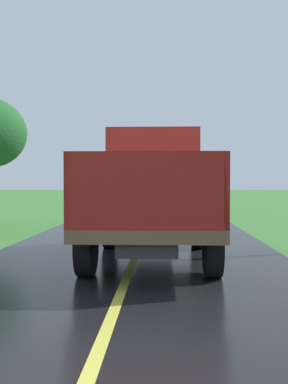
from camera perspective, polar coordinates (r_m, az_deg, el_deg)
name	(u,v)px	position (r m, az deg, el deg)	size (l,w,h in m)	color
banana_truck_near	(153,191)	(10.21, 1.06, 0.18)	(2.38, 5.82, 2.80)	#2D2D30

